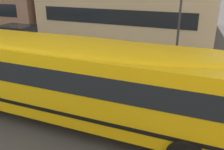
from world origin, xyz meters
TOP-DOWN VIEW (x-y plane):
  - ground_plane at (0.00, 0.00)m, footprint 400.00×400.00m
  - sidewalk_far at (0.00, 7.09)m, footprint 120.00×3.00m
  - lane_centreline at (0.00, 0.00)m, footprint 110.00×0.16m
  - school_bus at (3.74, -1.93)m, footprint 12.39×2.94m
  - parked_car_silver_by_lamppost at (-3.91, 4.30)m, footprint 3.93×1.95m

SIDE VIEW (x-z plane):
  - ground_plane at x=0.00m, z-range 0.00..0.00m
  - lane_centreline at x=0.00m, z-range 0.00..0.01m
  - sidewalk_far at x=0.00m, z-range 0.00..0.01m
  - parked_car_silver_by_lamppost at x=-3.91m, z-range 0.02..1.66m
  - school_bus at x=3.74m, z-range 0.26..3.02m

